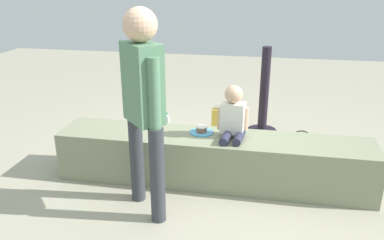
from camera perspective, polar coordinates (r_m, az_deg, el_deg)
The scene contains 10 objects.
ground_plane at distance 3.79m, azimuth 2.96°, elevation -8.82°, with size 12.00×12.00×0.00m, color #A49F88.
concrete_ledge at distance 3.68m, azimuth 3.02°, elevation -5.71°, with size 2.90×0.50×0.46m, color gray.
child_seated at distance 3.51m, azimuth 6.01°, elevation 0.71°, with size 0.28×0.32×0.48m.
adult_standing at distance 2.97m, azimuth -7.13°, elevation 3.47°, with size 0.38×0.39×1.65m.
cake_plate at distance 3.65m, azimuth 1.41°, elevation -1.56°, with size 0.22×0.22×0.07m.
gift_bag at distance 4.84m, azimuth 4.39°, elevation -0.08°, with size 0.25×0.11×0.35m.
railing_post at distance 4.80m, azimuth 10.41°, elevation 2.57°, with size 0.36×0.36×1.07m.
water_bottle_near_gift at distance 5.02m, azimuth -3.70°, elevation -0.07°, with size 0.07×0.07×0.19m.
party_cup_red at distance 5.19m, azimuth -7.94°, elevation 0.06°, with size 0.09×0.09×0.11m, color red.
handbag_black_leather at distance 4.34m, azimuth 15.56°, elevation -3.99°, with size 0.31×0.11×0.31m.
Camera 1 is at (0.42, -3.27, 1.87)m, focal length 36.50 mm.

